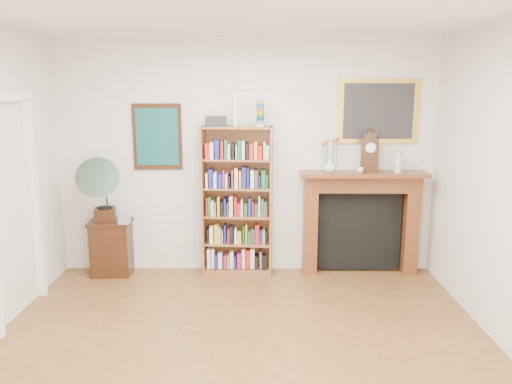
% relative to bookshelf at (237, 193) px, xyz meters
% --- Properties ---
extents(room, '(4.51, 5.01, 2.81)m').
position_rel_bookshelf_xyz_m(room, '(0.10, -2.33, 0.40)').
color(room, brown).
rests_on(room, ground).
extents(door_casing, '(0.08, 1.02, 2.17)m').
position_rel_bookshelf_xyz_m(door_casing, '(-2.10, -1.13, 0.26)').
color(door_casing, white).
rests_on(door_casing, left_wall).
extents(teal_poster, '(0.58, 0.04, 0.78)m').
position_rel_bookshelf_xyz_m(teal_poster, '(-0.95, 0.15, 0.65)').
color(teal_poster, black).
rests_on(teal_poster, back_wall).
extents(small_picture, '(0.26, 0.04, 0.30)m').
position_rel_bookshelf_xyz_m(small_picture, '(0.10, 0.15, 1.35)').
color(small_picture, white).
rests_on(small_picture, back_wall).
extents(gilt_painting, '(0.95, 0.04, 0.75)m').
position_rel_bookshelf_xyz_m(gilt_painting, '(1.65, 0.15, 0.95)').
color(gilt_painting, gold).
rests_on(gilt_painting, back_wall).
extents(bookshelf, '(0.84, 0.35, 2.05)m').
position_rel_bookshelf_xyz_m(bookshelf, '(0.00, 0.00, 0.00)').
color(bookshelf, brown).
rests_on(bookshelf, floor).
extents(side_cabinet, '(0.50, 0.37, 0.67)m').
position_rel_bookshelf_xyz_m(side_cabinet, '(-1.52, -0.03, -0.66)').
color(side_cabinet, black).
rests_on(side_cabinet, floor).
extents(fireplace, '(1.49, 0.37, 1.25)m').
position_rel_bookshelf_xyz_m(fireplace, '(1.48, 0.06, -0.25)').
color(fireplace, '#542B13').
rests_on(fireplace, floor).
extents(gramophone, '(0.60, 0.69, 0.78)m').
position_rel_bookshelf_xyz_m(gramophone, '(-1.58, -0.12, 0.11)').
color(gramophone, black).
rests_on(gramophone, side_cabinet).
extents(cd_stack, '(0.12, 0.12, 0.08)m').
position_rel_bookshelf_xyz_m(cd_stack, '(-1.31, -0.16, -0.29)').
color(cd_stack, '#B1B2BD').
rests_on(cd_stack, side_cabinet).
extents(mantel_clock, '(0.21, 0.14, 0.46)m').
position_rel_bookshelf_xyz_m(mantel_clock, '(1.55, 0.04, 0.48)').
color(mantel_clock, black).
rests_on(mantel_clock, fireplace).
extents(flower_vase, '(0.15, 0.15, 0.15)m').
position_rel_bookshelf_xyz_m(flower_vase, '(1.08, -0.01, 0.33)').
color(flower_vase, silver).
rests_on(flower_vase, fireplace).
extents(teacup, '(0.09, 0.09, 0.06)m').
position_rel_bookshelf_xyz_m(teacup, '(1.43, -0.05, 0.29)').
color(teacup, white).
rests_on(teacup, fireplace).
extents(bottle_left, '(0.07, 0.07, 0.24)m').
position_rel_bookshelf_xyz_m(bottle_left, '(1.87, -0.03, 0.38)').
color(bottle_left, silver).
rests_on(bottle_left, fireplace).
extents(bottle_right, '(0.06, 0.06, 0.20)m').
position_rel_bookshelf_xyz_m(bottle_right, '(1.92, 0.04, 0.36)').
color(bottle_right, silver).
rests_on(bottle_right, fireplace).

